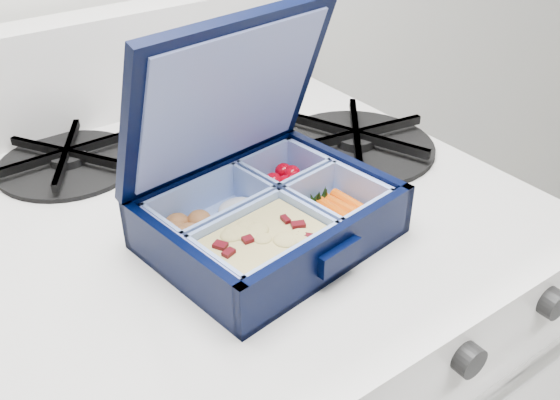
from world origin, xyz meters
TOP-DOWN VIEW (x-y plane):
  - bento_box at (-0.03, 1.59)m, footprint 0.24×0.20m
  - burner_grate at (0.16, 1.68)m, footprint 0.22×0.22m
  - burner_grate_rear at (-0.14, 1.85)m, footprint 0.17×0.17m
  - fork at (0.05, 1.73)m, footprint 0.07×0.17m

SIDE VIEW (x-z plane):
  - fork at x=0.05m, z-range 0.88..0.88m
  - burner_grate_rear at x=-0.14m, z-range 0.88..0.90m
  - burner_grate at x=0.16m, z-range 0.88..0.90m
  - bento_box at x=-0.03m, z-range 0.88..0.93m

